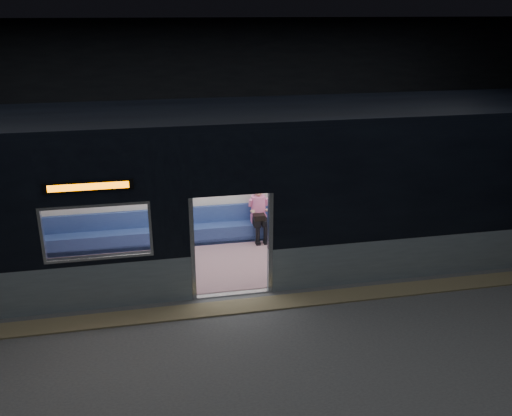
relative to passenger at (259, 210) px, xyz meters
name	(u,v)px	position (x,y,z in m)	size (l,w,h in m)	color
station_floor	(242,323)	(-1.04, -3.55, -0.77)	(24.00, 14.00, 0.01)	#47494C
station_envelope	(240,117)	(-1.04, -3.55, 2.90)	(24.00, 14.00, 5.00)	black
tactile_strip	(237,307)	(-1.04, -3.00, -0.75)	(22.80, 0.50, 0.03)	#8C7F59
metro_car	(220,181)	(-1.04, -1.00, 1.08)	(18.00, 3.04, 3.35)	#8A9AA5
passenger	(259,210)	(0.00, 0.00, 0.00)	(0.36, 0.62, 1.28)	black
handbag	(259,217)	(-0.03, -0.20, -0.10)	(0.27, 0.23, 0.13)	black
transit_map	(358,171)	(2.53, 0.31, 0.71)	(1.00, 0.03, 0.65)	white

